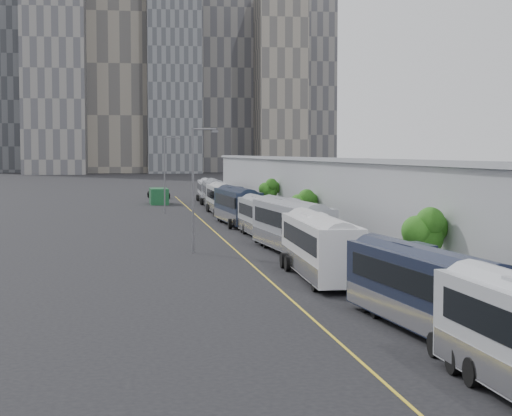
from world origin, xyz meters
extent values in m
cube|color=gray|center=(9.00, 55.00, 0.06)|extent=(10.00, 170.00, 0.12)
cube|color=gold|center=(-1.50, 55.00, 0.01)|extent=(0.12, 160.00, 0.02)
cube|color=gray|center=(13.00, 55.00, 3.40)|extent=(12.00, 160.00, 6.80)
cube|color=gray|center=(13.00, 55.00, 5.85)|extent=(12.45, 160.40, 2.57)
cube|color=gray|center=(7.10, 55.00, 7.00)|extent=(0.30, 160.00, 0.40)
cube|color=slate|center=(-35.00, 300.00, 47.50)|extent=(22.00, 22.00, 95.00)
cube|color=gray|center=(-12.00, 320.00, 60.00)|extent=(26.00, 24.00, 120.00)
cube|color=slate|center=(8.00, 310.00, 40.00)|extent=(20.00, 20.00, 80.00)
cube|color=slate|center=(28.00, 330.00, 52.50)|extent=(24.00, 24.00, 105.00)
cube|color=gray|center=(48.00, 305.00, 35.00)|extent=(18.00, 18.00, 70.00)
cube|color=slate|center=(-55.00, 340.00, 55.00)|extent=(28.00, 26.00, 110.00)
cube|color=slate|center=(65.00, 340.00, 45.00)|extent=(22.00, 22.00, 90.00)
cube|color=black|center=(2.63, 19.68, 1.83)|extent=(3.70, 12.53, 2.99)
cube|color=black|center=(2.63, 19.49, 2.37)|extent=(3.61, 11.06, 1.02)
cube|color=silver|center=(2.63, 19.68, 0.87)|extent=(3.72, 12.29, 0.96)
cube|color=black|center=(2.63, 21.11, 3.47)|extent=(1.44, 2.20, 0.28)
cube|color=white|center=(1.61, 35.33, 1.95)|extent=(3.07, 13.27, 3.20)
cube|color=black|center=(1.61, 35.13, 2.53)|extent=(3.07, 11.69, 1.09)
cube|color=silver|center=(1.61, 35.33, 0.93)|extent=(3.10, 13.01, 1.02)
cube|color=white|center=(1.61, 36.86, 3.70)|extent=(1.39, 2.27, 0.30)
cube|color=gray|center=(2.45, 48.57, 2.06)|extent=(3.92, 14.08, 3.37)
cube|color=black|center=(2.45, 48.35, 2.66)|extent=(3.84, 12.43, 1.15)
cube|color=silver|center=(2.45, 48.57, 0.98)|extent=(3.94, 13.81, 1.08)
cube|color=gray|center=(2.45, 50.17, 3.90)|extent=(1.58, 2.46, 0.32)
cube|color=#A5A9AF|center=(2.22, 60.88, 1.84)|extent=(2.92, 12.49, 3.01)
cube|color=black|center=(2.22, 60.69, 2.38)|extent=(2.93, 11.00, 1.02)
cube|color=silver|center=(2.22, 60.88, 0.88)|extent=(2.95, 12.24, 0.96)
cube|color=#A5A9AF|center=(2.22, 62.31, 3.48)|extent=(1.31, 2.14, 0.29)
cube|color=#151D30|center=(1.66, 74.46, 2.02)|extent=(3.52, 13.75, 3.30)
cube|color=black|center=(1.66, 74.25, 2.61)|extent=(3.48, 12.12, 1.12)
cube|color=silver|center=(1.66, 74.46, 0.96)|extent=(3.54, 13.48, 1.06)
cube|color=#151D30|center=(1.66, 76.03, 3.82)|extent=(1.49, 2.38, 0.31)
cube|color=silver|center=(1.81, 90.90, 1.91)|extent=(2.59, 12.92, 3.13)
cube|color=black|center=(1.81, 90.70, 2.48)|extent=(2.65, 11.37, 1.06)
cube|color=silver|center=(1.81, 90.90, 0.91)|extent=(2.63, 12.66, 1.00)
cube|color=silver|center=(1.81, 92.39, 3.63)|extent=(1.29, 2.19, 0.30)
cube|color=gray|center=(2.29, 105.69, 1.94)|extent=(3.29, 13.23, 3.18)
cube|color=black|center=(2.29, 105.49, 2.51)|extent=(3.27, 11.66, 1.08)
cube|color=silver|center=(2.29, 105.69, 0.92)|extent=(3.32, 12.97, 1.02)
cube|color=gray|center=(2.29, 107.20, 3.68)|extent=(1.42, 2.28, 0.30)
cube|color=silver|center=(2.48, 116.85, 1.80)|extent=(2.86, 12.23, 2.94)
cube|color=black|center=(2.48, 116.66, 2.33)|extent=(2.87, 10.78, 1.00)
cube|color=silver|center=(2.48, 116.85, 0.86)|extent=(2.89, 11.99, 0.94)
cube|color=silver|center=(2.48, 118.25, 3.41)|extent=(1.29, 2.10, 0.28)
cylinder|color=black|center=(5.71, 28.62, 1.69)|extent=(0.18, 0.18, 3.37)
sphere|color=#1A4F12|center=(5.71, 28.62, 3.42)|extent=(2.17, 2.17, 2.17)
cylinder|color=black|center=(5.71, 59.82, 1.49)|extent=(0.18, 0.18, 2.98)
sphere|color=#1A4F12|center=(5.71, 59.82, 3.06)|extent=(2.18, 2.18, 2.18)
cylinder|color=black|center=(5.84, 79.25, 1.75)|extent=(0.18, 0.18, 3.50)
sphere|color=#1A4F12|center=(5.84, 79.25, 3.49)|extent=(1.91, 1.91, 1.91)
cylinder|color=#59595E|center=(-4.89, 49.93, 4.74)|extent=(0.18, 0.18, 9.48)
cylinder|color=#59595E|center=(-3.99, 49.93, 9.38)|extent=(1.80, 0.14, 0.14)
cube|color=#59595E|center=(-3.19, 49.93, 9.23)|extent=(0.50, 0.22, 0.18)
cylinder|color=#59595E|center=(-5.14, 92.93, 4.81)|extent=(0.18, 0.18, 9.63)
cylinder|color=#59595E|center=(-4.24, 92.93, 9.53)|extent=(1.80, 0.14, 0.14)
cube|color=#59595E|center=(-3.44, 92.93, 9.38)|extent=(0.50, 0.22, 0.18)
cube|color=#144123|center=(-5.15, 112.61, 1.17)|extent=(2.70, 6.35, 2.35)
imported|color=black|center=(-4.53, 128.71, 0.78)|extent=(4.02, 6.12, 1.56)
camera|label=1|loc=(-9.85, -14.74, 7.58)|focal=60.00mm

